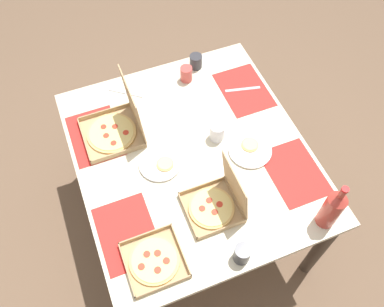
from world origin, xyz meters
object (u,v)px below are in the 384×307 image
object	(u,v)px
pizza_box_center	(217,203)
cup_spare	(186,74)
pizza_box_corner_left	(116,127)
cup_dark	(217,132)
pizza_box_corner_right	(154,260)
cup_red	(241,254)
soda_bottle	(332,209)
cup_clear_right	(196,61)
plate_far_left	(161,164)
plate_far_right	(250,150)

from	to	relation	value
pizza_box_center	cup_spare	bearing A→B (deg)	168.57
pizza_box_corner_left	cup_dark	world-z (taller)	pizza_box_corner_left
pizza_box_corner_right	cup_red	distance (m)	0.39
soda_bottle	cup_dark	distance (m)	0.70
cup_dark	soda_bottle	bearing A→B (deg)	24.34
cup_red	cup_dark	bearing A→B (deg)	165.76
pizza_box_center	cup_spare	size ratio (longest dim) A/B	3.09
cup_clear_right	plate_far_left	bearing A→B (deg)	-36.30
pizza_box_corner_left	plate_far_right	size ratio (longest dim) A/B	1.48
cup_clear_right	soda_bottle	bearing A→B (deg)	9.38
plate_far_left	cup_spare	xyz separation A→B (m)	(-0.51, 0.34, 0.04)
plate_far_left	cup_dark	distance (m)	0.35
pizza_box_corner_right	cup_clear_right	bearing A→B (deg)	149.39
cup_clear_right	cup_dark	size ratio (longest dim) A/B	0.83
pizza_box_center	soda_bottle	world-z (taller)	soda_bottle
pizza_box_corner_right	cup_red	bearing A→B (deg)	70.82
pizza_box_corner_left	plate_far_right	xyz separation A→B (m)	(0.37, 0.62, -0.04)
pizza_box_corner_right	plate_far_left	bearing A→B (deg)	157.56
pizza_box_center	plate_far_right	world-z (taller)	pizza_box_center
soda_bottle	pizza_box_corner_left	bearing A→B (deg)	-138.01
soda_bottle	cup_spare	bearing A→B (deg)	-165.35
pizza_box_center	cup_spare	distance (m)	0.85
pizza_box_center	plate_far_left	xyz separation A→B (m)	(-0.33, -0.17, -0.04)
pizza_box_corner_left	cup_dark	distance (m)	0.54
cup_spare	pizza_box_center	bearing A→B (deg)	-11.43
soda_bottle	cup_dark	bearing A→B (deg)	-155.66
pizza_box_corner_right	soda_bottle	bearing A→B (deg)	82.34
plate_far_left	cup_clear_right	distance (m)	0.73
pizza_box_corner_right	cup_red	xyz separation A→B (m)	(0.13, 0.37, 0.04)
cup_clear_right	cup_dark	bearing A→B (deg)	-9.94
pizza_box_center	plate_far_left	distance (m)	0.37
soda_bottle	cup_clear_right	xyz separation A→B (m)	(-1.17, -0.19, -0.09)
plate_far_right	plate_far_left	bearing A→B (deg)	-101.02
plate_far_right	soda_bottle	distance (m)	0.53
plate_far_left	cup_dark	xyz separation A→B (m)	(-0.05, 0.34, 0.04)
cup_clear_right	plate_far_right	bearing A→B (deg)	3.05
plate_far_right	pizza_box_corner_right	bearing A→B (deg)	-60.21
pizza_box_center	soda_bottle	xyz separation A→B (m)	(0.25, 0.45, 0.09)
pizza_box_corner_left	cup_dark	bearing A→B (deg)	64.92
cup_clear_right	cup_dark	world-z (taller)	cup_dark
pizza_box_corner_right	plate_far_left	xyz separation A→B (m)	(-0.47, 0.19, -0.00)
cup_red	pizza_box_center	bearing A→B (deg)	-179.53
cup_red	plate_far_right	bearing A→B (deg)	149.79
plate_far_right	soda_bottle	bearing A→B (deg)	17.77
plate_far_right	cup_spare	xyz separation A→B (m)	(-0.60, -0.13, 0.04)
cup_spare	cup_red	world-z (taller)	cup_red
plate_far_right	cup_dark	size ratio (longest dim) A/B	2.23
pizza_box_center	pizza_box_corner_right	bearing A→B (deg)	-68.49
pizza_box_center	soda_bottle	size ratio (longest dim) A/B	0.89
soda_bottle	cup_red	size ratio (longest dim) A/B	3.17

